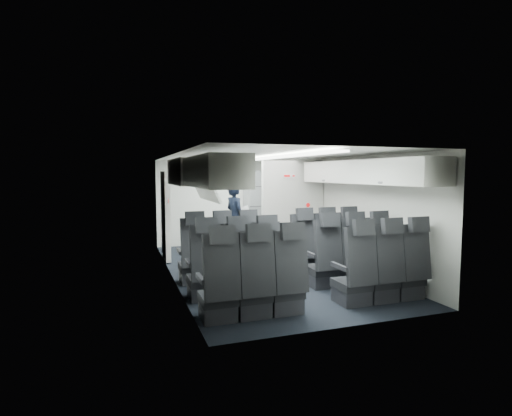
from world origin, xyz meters
TOP-DOWN VIEW (x-y plane):
  - cabin_shell at (0.00, 0.00)m, footprint 3.41×6.01m
  - seat_row_front at (-0.00, -0.53)m, footprint 3.33×0.56m
  - seat_row_mid at (-0.00, -1.43)m, footprint 3.33×0.56m
  - seat_row_rear at (-0.00, -2.33)m, footprint 3.33×0.56m
  - overhead_bin_left_rear at (-1.40, -2.00)m, footprint 0.53×1.80m
  - overhead_bin_left_front_open at (-1.44, -0.25)m, footprint 0.64×1.70m
  - overhead_bin_right_rear at (1.40, -2.00)m, footprint 0.53×1.80m
  - overhead_bin_right_front at (1.40, -0.25)m, footprint 0.53×1.70m
  - bulkhead_partition at (0.98, 0.80)m, footprint 1.40×0.15m
  - galley_unit at (0.95, 2.72)m, footprint 0.85×0.52m
  - boarding_door at (-1.64, 1.55)m, footprint 0.12×1.27m
  - flight_attendant at (-0.13, 1.45)m, footprint 0.53×0.68m
  - carry_on_bag at (-1.43, -0.21)m, footprint 0.47×0.38m
  - papers at (0.06, 1.40)m, footprint 0.22×0.03m

SIDE VIEW (x-z plane):
  - seat_row_front at x=0.00m, z-range -0.21..1.02m
  - seat_row_mid at x=0.00m, z-range -0.21..1.02m
  - seat_row_rear at x=0.00m, z-range -0.21..1.02m
  - flight_attendant at x=-0.13m, z-range 0.00..1.63m
  - galley_unit at x=0.95m, z-range 0.00..1.90m
  - boarding_door at x=-1.64m, z-range 0.02..1.88m
  - papers at x=0.06m, z-range 0.94..1.10m
  - bulkhead_partition at x=0.98m, z-range 0.01..2.14m
  - cabin_shell at x=0.00m, z-range 0.04..2.21m
  - overhead_bin_left_front_open at x=-1.44m, z-range 1.38..2.10m
  - carry_on_bag at x=-1.43m, z-range 1.67..1.92m
  - overhead_bin_right_front at x=1.40m, z-range 1.66..2.06m
  - overhead_bin_left_rear at x=-1.40m, z-range 1.66..2.06m
  - overhead_bin_right_rear at x=1.40m, z-range 1.66..2.06m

